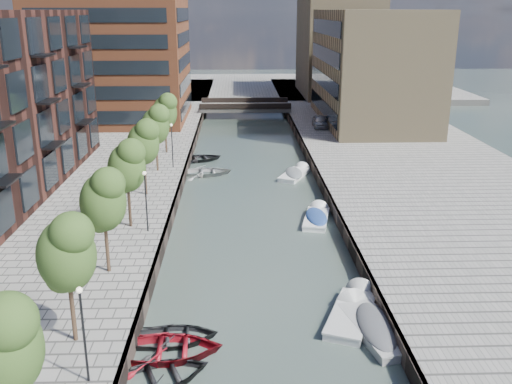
{
  "coord_description": "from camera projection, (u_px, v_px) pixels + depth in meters",
  "views": [
    {
      "loc": [
        -1.21,
        -11.43,
        15.04
      ],
      "look_at": [
        0.0,
        24.46,
        3.5
      ],
      "focal_mm": 40.0,
      "sensor_mm": 36.0,
      "label": 1
    }
  ],
  "objects": [
    {
      "name": "water",
      "position": [
        250.0,
        177.0,
        53.58
      ],
      "size": [
        300.0,
        300.0,
        0.0
      ],
      "primitive_type": "plane",
      "color": "#38473F",
      "rests_on": "ground"
    },
    {
      "name": "quay_right",
      "position": [
        419.0,
        170.0,
        53.94
      ],
      "size": [
        20.0,
        140.0,
        1.0
      ],
      "primitive_type": "cube",
      "color": "gray",
      "rests_on": "ground"
    },
    {
      "name": "quay_wall_left",
      "position": [
        185.0,
        172.0,
        53.23
      ],
      "size": [
        0.25,
        140.0,
        1.0
      ],
      "primitive_type": "cube",
      "color": "#332823",
      "rests_on": "ground"
    },
    {
      "name": "quay_wall_right",
      "position": [
        315.0,
        171.0,
        53.62
      ],
      "size": [
        0.25,
        140.0,
        1.0
      ],
      "primitive_type": "cube",
      "color": "#332823",
      "rests_on": "ground"
    },
    {
      "name": "far_closure",
      "position": [
        243.0,
        88.0,
        110.52
      ],
      "size": [
        80.0,
        40.0,
        1.0
      ],
      "primitive_type": "cube",
      "color": "gray",
      "rests_on": "ground"
    },
    {
      "name": "tower",
      "position": [
        111.0,
        1.0,
        71.92
      ],
      "size": [
        18.0,
        18.0,
        30.0
      ],
      "primitive_type": "cube",
      "color": "brown",
      "rests_on": "quay_left"
    },
    {
      "name": "tan_block_near",
      "position": [
        371.0,
        67.0,
        72.58
      ],
      "size": [
        12.0,
        25.0,
        14.0
      ],
      "primitive_type": "cube",
      "color": "#937E5A",
      "rests_on": "quay_right"
    },
    {
      "name": "tan_block_far",
      "position": [
        337.0,
        46.0,
        97.01
      ],
      "size": [
        12.0,
        20.0,
        16.0
      ],
      "primitive_type": "cube",
      "color": "#937E5A",
      "rests_on": "quay_right"
    },
    {
      "name": "bridge",
      "position": [
        245.0,
        107.0,
        83.6
      ],
      "size": [
        13.0,
        6.0,
        1.3
      ],
      "color": "gray",
      "rests_on": "ground"
    },
    {
      "name": "tree_0",
      "position": [
        1.0,
        343.0,
        17.43
      ],
      "size": [
        2.5,
        2.5,
        5.95
      ],
      "color": "#382619",
      "rests_on": "quay_left"
    },
    {
      "name": "tree_1",
      "position": [
        66.0,
        251.0,
        24.09
      ],
      "size": [
        2.5,
        2.5,
        5.95
      ],
      "color": "#382619",
      "rests_on": "quay_left"
    },
    {
      "name": "tree_2",
      "position": [
        103.0,
        198.0,
        30.75
      ],
      "size": [
        2.5,
        2.5,
        5.95
      ],
      "color": "#382619",
      "rests_on": "quay_left"
    },
    {
      "name": "tree_3",
      "position": [
        127.0,
        165.0,
        37.41
      ],
      "size": [
        2.5,
        2.5,
        5.95
      ],
      "color": "#382619",
      "rests_on": "quay_left"
    },
    {
      "name": "tree_4",
      "position": [
        143.0,
        141.0,
        44.07
      ],
      "size": [
        2.5,
        2.5,
        5.95
      ],
      "color": "#382619",
      "rests_on": "quay_left"
    },
    {
      "name": "tree_5",
      "position": [
        155.0,
        124.0,
        50.73
      ],
      "size": [
        2.5,
        2.5,
        5.95
      ],
      "color": "#382619",
      "rests_on": "quay_left"
    },
    {
      "name": "tree_6",
      "position": [
        165.0,
        111.0,
        57.39
      ],
      "size": [
        2.5,
        2.5,
        5.95
      ],
      "color": "#382619",
      "rests_on": "quay_left"
    },
    {
      "name": "lamp_0",
      "position": [
        83.0,
        325.0,
        21.82
      ],
      "size": [
        0.24,
        0.24,
        4.12
      ],
      "color": "black",
      "rests_on": "quay_left"
    },
    {
      "name": "lamp_1",
      "position": [
        146.0,
        195.0,
        37.05
      ],
      "size": [
        0.24,
        0.24,
        4.12
      ],
      "color": "black",
      "rests_on": "quay_left"
    },
    {
      "name": "lamp_2",
      "position": [
        172.0,
        141.0,
        52.27
      ],
      "size": [
        0.24,
        0.24,
        4.12
      ],
      "color": "black",
      "rests_on": "quay_left"
    },
    {
      "name": "sloop_0",
      "position": [
        173.0,
        341.0,
        27.07
      ],
      "size": [
        4.66,
        3.58,
        0.9
      ],
      "primitive_type": "imported",
      "rotation": [
        0.0,
        0.0,
        1.69
      ],
      "color": "#242527",
      "rests_on": "ground"
    },
    {
      "name": "sloop_1",
      "position": [
        159.0,
        381.0,
        24.17
      ],
      "size": [
        5.34,
        4.62,
        0.93
      ],
      "primitive_type": "imported",
      "rotation": [
        0.0,
        0.0,
        1.95
      ],
      "color": "black",
      "rests_on": "ground"
    },
    {
      "name": "sloop_2",
      "position": [
        167.0,
        355.0,
        25.97
      ],
      "size": [
        5.32,
        3.91,
        1.07
      ],
      "primitive_type": "imported",
      "rotation": [
        0.0,
        0.0,
        1.61
      ],
      "color": "maroon",
      "rests_on": "ground"
    },
    {
      "name": "sloop_3",
      "position": [
        205.0,
        175.0,
        54.21
      ],
      "size": [
        5.55,
        4.3,
        1.06
      ],
      "primitive_type": "imported",
      "rotation": [
        0.0,
        0.0,
        1.71
      ],
      "color": "#B2B2B0",
      "rests_on": "ground"
    },
    {
      "name": "sloop_4",
      "position": [
        198.0,
        161.0,
        59.23
      ],
      "size": [
        5.74,
        4.8,
        1.02
      ],
      "primitive_type": "imported",
      "rotation": [
        0.0,
        0.0,
        1.87
      ],
      "color": "black",
      "rests_on": "ground"
    },
    {
      "name": "motorboat_1",
      "position": [
        371.0,
        325.0,
        28.03
      ],
      "size": [
        3.07,
        5.75,
        1.82
      ],
      "color": "#ADADAB",
      "rests_on": "ground"
    },
    {
      "name": "motorboat_2",
      "position": [
        354.0,
        311.0,
        29.58
      ],
      "size": [
        3.69,
        5.65,
        1.78
      ],
      "color": "silver",
      "rests_on": "ground"
    },
    {
      "name": "motorboat_3",
      "position": [
        317.0,
        217.0,
        42.61
      ],
      "size": [
        2.62,
        5.01,
        1.59
      ],
      "color": "white",
      "rests_on": "ground"
    },
    {
      "name": "motorboat_4",
      "position": [
        295.0,
        174.0,
        53.82
      ],
      "size": [
        3.5,
        5.07,
        1.61
      ],
      "color": "white",
      "rests_on": "ground"
    },
    {
      "name": "car",
      "position": [
        320.0,
        121.0,
        70.89
      ],
      "size": [
        1.79,
        4.35,
        1.48
      ],
      "primitive_type": "imported",
      "rotation": [
        0.0,
        0.0,
        -0.01
      ],
      "color": "#AAABAF",
      "rests_on": "quay_right"
    }
  ]
}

